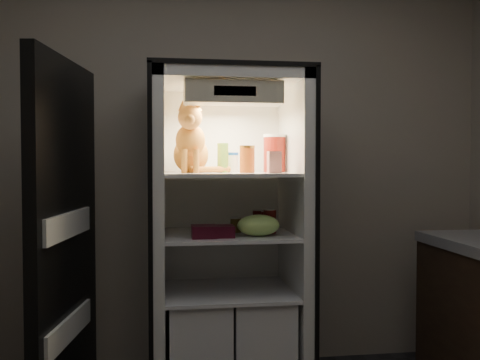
# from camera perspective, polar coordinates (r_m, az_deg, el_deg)

# --- Properties ---
(room_shell) EXTENTS (3.60, 3.60, 3.60)m
(room_shell) POSITION_cam_1_polar(r_m,az_deg,el_deg) (1.79, 3.97, 10.51)
(room_shell) COLOR white
(room_shell) RESTS_ON floor
(refrigerator) EXTENTS (0.90, 0.72, 1.88)m
(refrigerator) POSITION_cam_1_polar(r_m,az_deg,el_deg) (3.19, -1.40, -8.17)
(refrigerator) COLOR white
(refrigerator) RESTS_ON floor
(fridge_door) EXTENTS (0.19, 0.87, 1.85)m
(fridge_door) POSITION_cam_1_polar(r_m,az_deg,el_deg) (2.77, -18.16, -7.25)
(fridge_door) COLOR black
(fridge_door) RESTS_ON floor
(tabby_cat) EXTENTS (0.34, 0.39, 0.41)m
(tabby_cat) POSITION_cam_1_polar(r_m,az_deg,el_deg) (3.09, -5.25, 3.62)
(tabby_cat) COLOR #C16618
(tabby_cat) RESTS_ON refrigerator
(parmesan_shaker) EXTENTS (0.07, 0.07, 0.17)m
(parmesan_shaker) POSITION_cam_1_polar(r_m,az_deg,el_deg) (3.11, -1.84, 2.38)
(parmesan_shaker) COLOR #258A26
(parmesan_shaker) RESTS_ON refrigerator
(mayo_tub) EXTENTS (0.08, 0.08, 0.12)m
(mayo_tub) POSITION_cam_1_polar(r_m,az_deg,el_deg) (3.19, -0.92, 1.90)
(mayo_tub) COLOR white
(mayo_tub) RESTS_ON refrigerator
(salsa_jar) EXTENTS (0.09, 0.09, 0.16)m
(salsa_jar) POSITION_cam_1_polar(r_m,az_deg,el_deg) (3.05, 0.76, 2.25)
(salsa_jar) COLOR maroon
(salsa_jar) RESTS_ON refrigerator
(pepper_jar) EXTENTS (0.14, 0.14, 0.23)m
(pepper_jar) POSITION_cam_1_polar(r_m,az_deg,el_deg) (3.23, 3.70, 2.87)
(pepper_jar) COLOR maroon
(pepper_jar) RESTS_ON refrigerator
(cream_carton) EXTENTS (0.07, 0.07, 0.12)m
(cream_carton) POSITION_cam_1_polar(r_m,az_deg,el_deg) (2.96, 3.67, 1.91)
(cream_carton) COLOR silver
(cream_carton) RESTS_ON refrigerator
(soda_can_a) EXTENTS (0.07, 0.07, 0.12)m
(soda_can_a) POSITION_cam_1_polar(r_m,az_deg,el_deg) (3.21, 1.95, -4.30)
(soda_can_a) COLOR black
(soda_can_a) RESTS_ON refrigerator
(soda_can_b) EXTENTS (0.07, 0.07, 0.12)m
(soda_can_b) POSITION_cam_1_polar(r_m,az_deg,el_deg) (3.17, 2.82, -4.40)
(soda_can_b) COLOR black
(soda_can_b) RESTS_ON refrigerator
(soda_can_c) EXTENTS (0.08, 0.08, 0.14)m
(soda_can_c) POSITION_cam_1_polar(r_m,az_deg,el_deg) (3.10, 3.20, -4.40)
(soda_can_c) COLOR black
(soda_can_c) RESTS_ON refrigerator
(condiment_jar) EXTENTS (0.07, 0.07, 0.09)m
(condiment_jar) POSITION_cam_1_polar(r_m,az_deg,el_deg) (3.13, -0.44, -4.77)
(condiment_jar) COLOR #4E3B16
(condiment_jar) RESTS_ON refrigerator
(grape_bag) EXTENTS (0.24, 0.17, 0.12)m
(grape_bag) POSITION_cam_1_polar(r_m,az_deg,el_deg) (2.98, 1.98, -4.84)
(grape_bag) COLOR #9BD161
(grape_bag) RESTS_ON refrigerator
(berry_box_left) EXTENTS (0.13, 0.13, 0.07)m
(berry_box_left) POSITION_cam_1_polar(r_m,az_deg,el_deg) (2.92, -3.87, -5.51)
(berry_box_left) COLOR #450B1B
(berry_box_left) RESTS_ON refrigerator
(berry_box_right) EXTENTS (0.13, 0.13, 0.06)m
(berry_box_right) POSITION_cam_1_polar(r_m,az_deg,el_deg) (2.94, -1.91, -5.49)
(berry_box_right) COLOR #450B1B
(berry_box_right) RESTS_ON refrigerator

